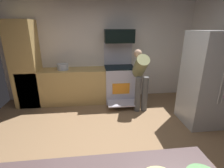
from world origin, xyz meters
name	(u,v)px	position (x,y,z in m)	size (l,w,h in m)	color
ground_plane	(111,150)	(0.00, 0.00, -0.01)	(5.20, 4.80, 0.02)	#876747
wall_back	(102,51)	(0.00, 2.34, 1.30)	(5.20, 0.12, 2.60)	silver
lower_cabinet_run	(69,86)	(-0.90, 1.98, 0.45)	(2.40, 0.60, 0.90)	tan
cabinet_column	(26,65)	(-1.90, 1.98, 1.05)	(0.60, 0.60, 2.10)	tan
oven_range	(119,82)	(0.44, 1.97, 0.51)	(0.76, 1.05, 1.55)	#B7B5C9
microwave	(119,36)	(0.44, 2.06, 1.72)	(0.74, 0.38, 0.33)	black
refrigerator	(209,80)	(2.03, 0.65, 0.94)	(0.86, 0.77, 1.88)	#AFB3B6
person_cook	(140,75)	(0.86, 1.44, 0.85)	(0.31, 0.69, 1.41)	#535353
stock_pot	(63,67)	(-1.02, 1.98, 0.98)	(0.28, 0.28, 0.15)	#ADB6C6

